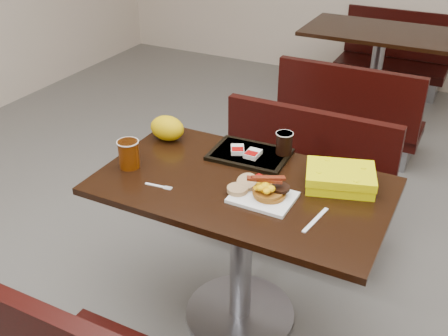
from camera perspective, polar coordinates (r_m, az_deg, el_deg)
The scene contains 23 objects.
floor at distance 2.65m, azimuth 1.71°, elevation -15.61°, with size 6.00×7.00×0.01m, color slate.
table_near at distance 2.40m, azimuth 1.85°, elevation -9.32°, with size 1.20×0.70×0.75m, color black, non-canonical shape.
bench_near_n at distance 2.94m, azimuth 7.69°, elevation -1.75°, with size 1.00×0.46×0.72m, color black, non-canonical shape.
table_far at distance 4.61m, azimuth 16.00°, elevation 9.57°, with size 1.20×0.70×0.75m, color black, non-canonical shape.
bench_far_s at distance 3.98m, azimuth 13.71°, elevation 6.40°, with size 1.00×0.46×0.72m, color black, non-canonical shape.
bench_far_n at distance 5.27m, azimuth 17.71°, elevation 11.65°, with size 1.00×0.46×0.72m, color black, non-canonical shape.
platter at distance 2.08m, azimuth 4.21°, elevation -3.18°, with size 0.24×0.19×0.01m, color white.
pancake_stack at distance 2.07m, azimuth 4.95°, elevation -2.71°, with size 0.13×0.13×0.03m, color #9F571A.
sausage_patty at distance 2.07m, azimuth 6.12°, elevation -2.15°, with size 0.07×0.07×0.01m, color black.
scrambled_eggs at distance 2.04m, azimuth 4.41°, elevation -2.10°, with size 0.08×0.07×0.04m, color #FFC105.
bacon_strips at distance 2.04m, azimuth 4.39°, elevation -1.23°, with size 0.14×0.06×0.01m, color #3E0604, non-canonical shape.
muffin_bottom at distance 2.09m, azimuth 1.46°, elevation -2.32°, with size 0.08×0.08×0.02m, color tan.
muffin_top at distance 2.12m, azimuth 2.51°, elevation -1.52°, with size 0.08×0.08×0.02m, color tan.
coffee_cup_near at distance 2.30m, azimuth -10.23°, elevation 1.47°, with size 0.09×0.09×0.12m, color #7E3204.
fork at distance 2.18m, azimuth -7.47°, elevation -1.86°, with size 0.12×0.02×0.00m, color white, non-canonical shape.
knife at distance 1.99m, azimuth 9.84°, elevation -5.54°, with size 0.19×0.02×0.00m, color white.
condiment_ketchup at distance 2.21m, azimuth 3.88°, elevation -1.00°, with size 0.04×0.03×0.01m, color #8C0504.
tray at distance 2.38m, azimuth 2.80°, elevation 1.48°, with size 0.34×0.24×0.02m, color black.
hashbrown_sleeve_left at distance 2.38m, azimuth 1.46°, elevation 2.00°, with size 0.06×0.08×0.02m, color silver.
hashbrown_sleeve_right at distance 2.35m, azimuth 3.13°, elevation 1.53°, with size 0.06×0.08×0.02m, color silver.
coffee_cup_far at distance 2.36m, azimuth 6.50°, elevation 2.68°, with size 0.07×0.07×0.10m, color black.
clamshell at distance 2.19m, azimuth 12.42°, elevation -1.05°, with size 0.27×0.21×0.07m, color #ECE703.
paper_bag at distance 2.52m, azimuth -6.14°, elevation 4.30°, with size 0.17×0.12×0.12m, color #E6B307.
Camera 1 is at (0.77, -1.69, 1.89)m, focal length 42.37 mm.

